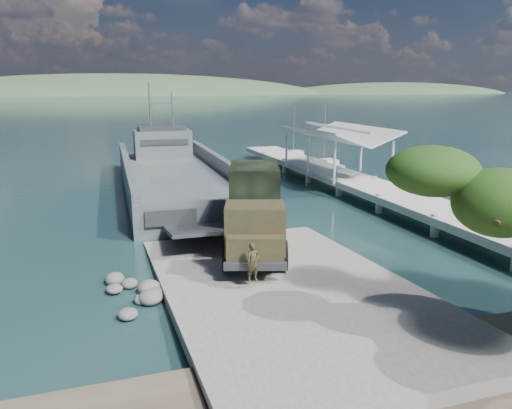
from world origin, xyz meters
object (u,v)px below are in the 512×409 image
object	(u,v)px
pier	(341,170)
soldier	(253,271)
landing_craft	(175,181)
military_truck	(255,210)
sailboat_far	(294,156)
sailboat_near	(324,166)

from	to	relation	value
pier	soldier	world-z (taller)	pier
pier	landing_craft	distance (m)	14.24
military_truck	sailboat_far	xyz separation A→B (m)	(15.75, 32.62, -2.17)
military_truck	sailboat_near	distance (m)	29.22
landing_craft	military_truck	bearing A→B (deg)	-84.69
military_truck	sailboat_far	size ratio (longest dim) A/B	1.36
pier	sailboat_far	bearing A→B (deg)	80.44
pier	sailboat_near	distance (m)	10.13
soldier	sailboat_near	world-z (taller)	sailboat_near
sailboat_far	landing_craft	bearing A→B (deg)	-135.16
military_truck	sailboat_near	bearing A→B (deg)	74.86
sailboat_near	pier	bearing A→B (deg)	-112.30
soldier	sailboat_near	bearing A→B (deg)	48.67
landing_craft	military_truck	distance (m)	18.39
pier	landing_craft	world-z (taller)	landing_craft
pier	military_truck	size ratio (longest dim) A/B	4.81
pier	landing_craft	bearing A→B (deg)	166.12
soldier	sailboat_near	distance (m)	34.41
sailboat_near	sailboat_far	bearing A→B (deg)	86.60
landing_craft	sailboat_near	world-z (taller)	landing_craft
military_truck	sailboat_near	size ratio (longest dim) A/B	1.29
sailboat_near	sailboat_far	xyz separation A→B (m)	(-0.12, 8.19, -0.02)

